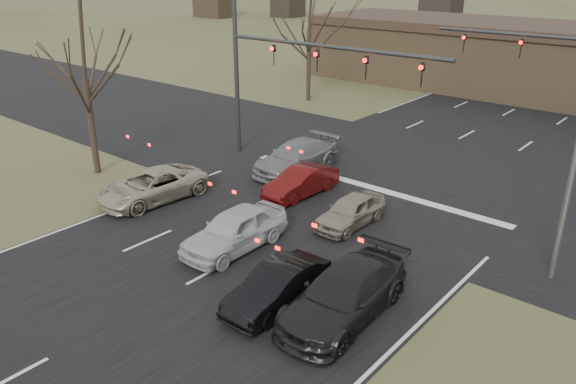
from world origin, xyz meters
name	(u,v)px	position (x,y,z in m)	size (l,w,h in m)	color
ground	(138,311)	(0.00, 0.00, 0.00)	(360.00, 360.00, 0.00)	#434C29
road_cross	(391,175)	(0.00, 15.00, 0.01)	(200.00, 14.00, 0.02)	black
building	(575,64)	(2.00, 38.00, 2.67)	(42.40, 10.40, 5.30)	olive
mast_arm_near	(284,65)	(-5.23, 13.00, 5.07)	(12.12, 0.24, 8.00)	#383A3D
tree_left_near	(79,37)	(-11.50, 6.00, 6.57)	(5.10, 5.10, 8.50)	black
car_silver_suv	(153,186)	(-6.50, 5.60, 0.68)	(2.27, 4.92, 1.37)	#BAB096
car_white_sedan	(235,230)	(-0.57, 4.73, 0.76)	(1.78, 4.44, 1.51)	silver
car_black_hatch	(277,286)	(3.00, 2.97, 0.64)	(1.36, 3.90, 1.29)	black
car_charcoal_sedan	(344,294)	(4.90, 3.78, 0.75)	(2.09, 5.15, 1.49)	black
car_grey_ahead	(296,157)	(-4.00, 12.50, 0.75)	(2.09, 5.15, 1.49)	gray
car_red_ahead	(301,182)	(-1.88, 10.23, 0.64)	(1.35, 3.87, 1.28)	#4D0B0B
car_silver_ahead	(351,211)	(1.57, 9.08, 0.61)	(1.45, 3.60, 1.23)	#9F9480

